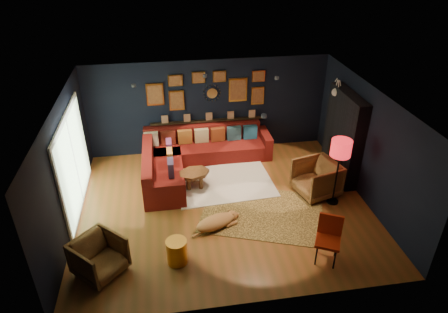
{
  "coord_description": "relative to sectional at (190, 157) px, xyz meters",
  "views": [
    {
      "loc": [
        -1.15,
        -7.25,
        5.54
      ],
      "look_at": [
        0.04,
        0.3,
        1.13
      ],
      "focal_mm": 32.0,
      "sensor_mm": 36.0,
      "label": 1
    }
  ],
  "objects": [
    {
      "name": "fireplace",
      "position": [
        3.71,
        -0.91,
        0.7
      ],
      "size": [
        0.31,
        1.6,
        2.2
      ],
      "color": "black",
      "rests_on": "ground"
    },
    {
      "name": "pouf",
      "position": [
        -0.65,
        -0.31,
        -0.13
      ],
      "size": [
        0.49,
        0.49,
        0.32
      ],
      "primitive_type": "cylinder",
      "color": "maroon",
      "rests_on": "shag_rug"
    },
    {
      "name": "gallery_wall",
      "position": [
        0.6,
        0.91,
        1.48
      ],
      "size": [
        3.15,
        0.04,
        1.02
      ],
      "color": "#C4872E",
      "rests_on": "room_walls"
    },
    {
      "name": "floor_lamp",
      "position": [
        3.11,
        -2.05,
        1.03
      ],
      "size": [
        0.45,
        0.45,
        1.61
      ],
      "color": "black",
      "rests_on": "ground"
    },
    {
      "name": "deer_head",
      "position": [
        3.75,
        -0.41,
        1.73
      ],
      "size": [
        0.5,
        0.28,
        0.45
      ],
      "color": "white",
      "rests_on": "fireplace"
    },
    {
      "name": "floor",
      "position": [
        0.61,
        -1.81,
        -0.32
      ],
      "size": [
        6.5,
        6.5,
        0.0
      ],
      "primitive_type": "plane",
      "color": "brown",
      "rests_on": "ground"
    },
    {
      "name": "leopard_rug",
      "position": [
        1.41,
        -2.19,
        -0.32
      ],
      "size": [
        3.11,
        2.66,
        0.02
      ],
      "primitive_type": "cube",
      "rotation": [
        0.0,
        0.0,
        -0.34
      ],
      "color": "tan",
      "rests_on": "ground"
    },
    {
      "name": "orange_chair",
      "position": [
        2.29,
        -3.73,
        0.24
      ],
      "size": [
        0.6,
        0.6,
        0.95
      ],
      "rotation": [
        0.0,
        0.0,
        -0.47
      ],
      "color": "black",
      "rests_on": "ground"
    },
    {
      "name": "armchair_left",
      "position": [
        -1.94,
        -3.44,
        0.09
      ],
      "size": [
        1.09,
        1.09,
        0.82
      ],
      "primitive_type": "imported",
      "rotation": [
        0.0,
        0.0,
        0.8
      ],
      "color": "#CB8340",
      "rests_on": "ground"
    },
    {
      "name": "sliding_door",
      "position": [
        -2.6,
        -1.21,
        0.78
      ],
      "size": [
        0.06,
        2.8,
        2.2
      ],
      "color": "white",
      "rests_on": "ground"
    },
    {
      "name": "sunburst_mirror",
      "position": [
        0.71,
        0.91,
        1.38
      ],
      "size": [
        0.47,
        0.16,
        0.47
      ],
      "color": "silver",
      "rests_on": "room_walls"
    },
    {
      "name": "shag_rug",
      "position": [
        0.76,
        -0.9,
        -0.31
      ],
      "size": [
        2.46,
        1.86,
        0.03
      ],
      "primitive_type": "cube",
      "rotation": [
        0.0,
        0.0,
        0.06
      ],
      "color": "silver",
      "rests_on": "ground"
    },
    {
      "name": "ledge",
      "position": [
        0.61,
        0.87,
        0.6
      ],
      "size": [
        3.2,
        0.12,
        0.04
      ],
      "primitive_type": "cube",
      "color": "black",
      "rests_on": "room_walls"
    },
    {
      "name": "coffee_table",
      "position": [
        0.01,
        -0.92,
        0.02
      ],
      "size": [
        0.93,
        0.8,
        0.39
      ],
      "rotation": [
        0.0,
        0.0,
        0.32
      ],
      "color": "brown",
      "rests_on": "shag_rug"
    },
    {
      "name": "armchair_right",
      "position": [
        2.83,
        -1.65,
        0.14
      ],
      "size": [
        1.05,
        1.09,
        0.93
      ],
      "primitive_type": "imported",
      "rotation": [
        0.0,
        0.0,
        -1.31
      ],
      "color": "#CB8340",
      "rests_on": "ground"
    },
    {
      "name": "sectional",
      "position": [
        0.0,
        0.0,
        0.0
      ],
      "size": [
        3.41,
        2.69,
        0.86
      ],
      "color": "maroon",
      "rests_on": "ground"
    },
    {
      "name": "ceiling_spots",
      "position": [
        0.61,
        -1.01,
        2.24
      ],
      "size": [
        3.3,
        2.5,
        0.06
      ],
      "color": "black",
      "rests_on": "room_walls"
    },
    {
      "name": "dog",
      "position": [
        0.31,
        -2.54,
        -0.12
      ],
      "size": [
        1.35,
        1.02,
        0.38
      ],
      "primitive_type": null,
      "rotation": [
        0.0,
        0.0,
        0.4
      ],
      "color": "#B07842",
      "rests_on": "leopard_rug"
    },
    {
      "name": "gold_stool",
      "position": [
        -0.54,
        -3.39,
        -0.07
      ],
      "size": [
        0.4,
        0.4,
        0.5
      ],
      "primitive_type": "cylinder",
      "color": "#C4872E",
      "rests_on": "ground"
    },
    {
      "name": "room_walls",
      "position": [
        0.61,
        -1.81,
        1.27
      ],
      "size": [
        6.5,
        6.5,
        6.5
      ],
      "color": "black",
      "rests_on": "ground"
    }
  ]
}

